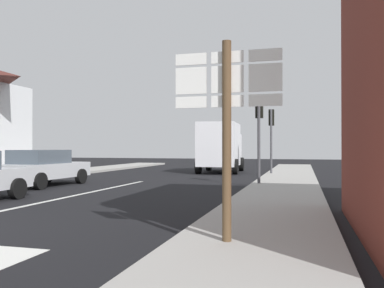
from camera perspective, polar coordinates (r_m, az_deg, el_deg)
ground_plane at (r=16.94m, az=-9.72°, el=-5.79°), size 80.00×80.00×0.00m
sidewalk_right at (r=13.37m, az=12.38°, el=-6.91°), size 2.61×44.00×0.14m
lane_centre_stripe at (r=13.44m, az=-17.03°, el=-7.14°), size 0.16×12.00×0.01m
sedan_far at (r=17.55m, az=-20.30°, el=-3.09°), size 2.10×4.26×1.47m
delivery_truck at (r=25.25m, az=4.05°, el=-0.30°), size 2.66×5.09×3.05m
route_sign_post at (r=6.22m, az=4.95°, el=3.53°), size 1.66×0.14×3.20m
traffic_light_near_right at (r=16.54m, az=9.45°, el=3.47°), size 0.30×0.49×3.66m
traffic_light_far_right at (r=22.99m, az=11.13°, el=2.42°), size 0.30×0.49×3.69m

